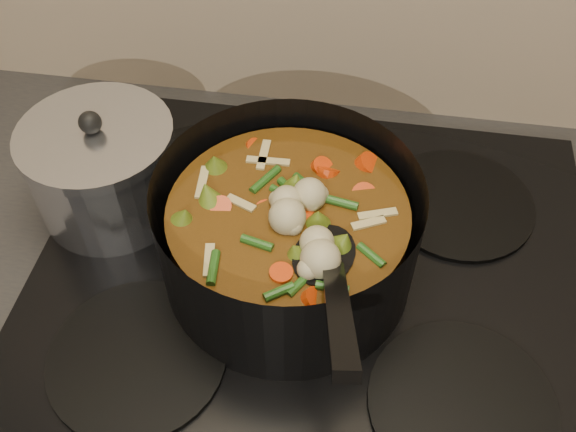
# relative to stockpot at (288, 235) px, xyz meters

# --- Properties ---
(stovetop) EXTENTS (0.62, 0.54, 0.03)m
(stovetop) POSITION_rel_stockpot_xyz_m (0.03, -0.00, -0.07)
(stovetop) COLOR black
(stovetop) RESTS_ON counter
(stockpot) EXTENTS (0.28, 0.36, 0.20)m
(stockpot) POSITION_rel_stockpot_xyz_m (0.00, 0.00, 0.00)
(stockpot) COLOR black
(stockpot) RESTS_ON stovetop
(saucepan) EXTENTS (0.17, 0.17, 0.14)m
(saucepan) POSITION_rel_stockpot_xyz_m (-0.22, 0.07, -0.00)
(saucepan) COLOR silver
(saucepan) RESTS_ON stovetop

